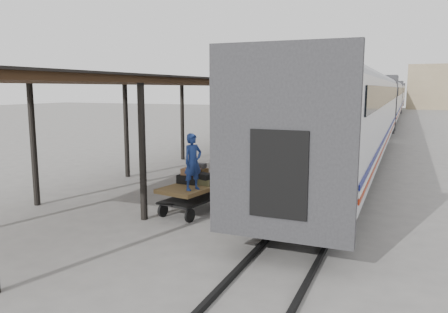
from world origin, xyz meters
name	(u,v)px	position (x,y,z in m)	size (l,w,h in m)	color
ground	(215,207)	(0.00, 0.00, 0.00)	(160.00, 160.00, 0.00)	slate
train	(384,99)	(3.19, 33.79, 2.69)	(3.45, 76.01, 4.01)	silver
canopy	(295,85)	(-3.40, 24.00, 4.00)	(4.90, 64.30, 4.15)	#422B19
rails	(382,126)	(3.20, 34.00, 0.06)	(1.54, 150.00, 0.12)	black
building_left	(330,92)	(-10.00, 82.00, 3.00)	(12.00, 8.00, 6.00)	tan
baggage_cart	(196,191)	(-0.32, -0.72, 0.65)	(1.66, 2.58, 0.86)	brown
suitcase_stack	(199,176)	(-0.36, -0.37, 1.05)	(1.36, 1.10, 0.56)	#363639
luggage_tug	(286,131)	(-2.62, 18.73, 0.63)	(1.23, 1.71, 1.38)	maroon
porter	(193,162)	(-0.07, -1.37, 1.68)	(0.60, 0.39, 1.64)	navy
pedestrian	(281,131)	(-2.48, 16.68, 0.87)	(1.02, 0.42, 1.73)	black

